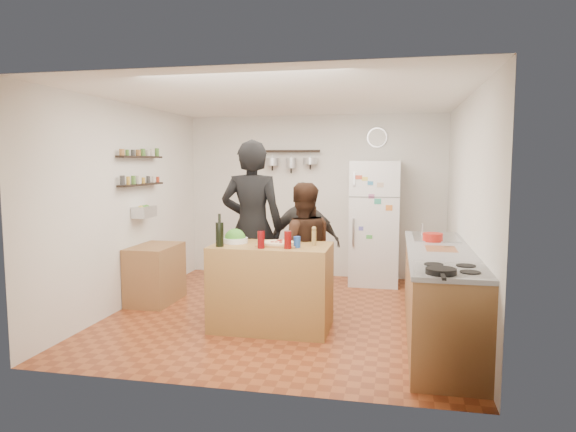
% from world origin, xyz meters
% --- Properties ---
extents(room_shell, '(4.20, 4.20, 4.20)m').
position_xyz_m(room_shell, '(0.00, 0.39, 1.25)').
color(room_shell, brown).
rests_on(room_shell, ground).
extents(prep_island, '(1.25, 0.72, 0.91)m').
position_xyz_m(prep_island, '(-0.04, -0.56, 0.46)').
color(prep_island, olive).
rests_on(prep_island, floor).
extents(pizza_board, '(0.42, 0.34, 0.02)m').
position_xyz_m(pizza_board, '(0.04, -0.58, 0.92)').
color(pizza_board, olive).
rests_on(pizza_board, prep_island).
extents(pizza, '(0.34, 0.34, 0.02)m').
position_xyz_m(pizza, '(0.04, -0.58, 0.94)').
color(pizza, beige).
rests_on(pizza, pizza_board).
extents(salad_bowl, '(0.28, 0.28, 0.06)m').
position_xyz_m(salad_bowl, '(-0.46, -0.51, 0.94)').
color(salad_bowl, silver).
rests_on(salad_bowl, prep_island).
extents(wine_bottle, '(0.08, 0.08, 0.25)m').
position_xyz_m(wine_bottle, '(-0.54, -0.78, 1.04)').
color(wine_bottle, black).
rests_on(wine_bottle, prep_island).
extents(wine_glass_near, '(0.07, 0.07, 0.18)m').
position_xyz_m(wine_glass_near, '(-0.09, -0.80, 1.00)').
color(wine_glass_near, '#60080A').
rests_on(wine_glass_near, prep_island).
extents(wine_glass_far, '(0.07, 0.07, 0.18)m').
position_xyz_m(wine_glass_far, '(0.18, -0.76, 1.00)').
color(wine_glass_far, '#610908').
rests_on(wine_glass_far, prep_island).
extents(pepper_mill, '(0.05, 0.05, 0.16)m').
position_xyz_m(pepper_mill, '(0.41, -0.51, 0.99)').
color(pepper_mill, olive).
rests_on(pepper_mill, prep_island).
extents(salt_canister, '(0.07, 0.07, 0.11)m').
position_xyz_m(salt_canister, '(0.26, -0.68, 0.97)').
color(salt_canister, '#1B4496').
rests_on(salt_canister, prep_island).
extents(person_left, '(0.76, 0.52, 2.04)m').
position_xyz_m(person_left, '(-0.41, -0.02, 1.02)').
color(person_left, black).
rests_on(person_left, floor).
extents(person_center, '(0.88, 0.77, 1.55)m').
position_xyz_m(person_center, '(0.20, -0.07, 0.78)').
color(person_center, black).
rests_on(person_center, floor).
extents(person_back, '(0.93, 0.44, 1.54)m').
position_xyz_m(person_back, '(0.13, 0.47, 0.77)').
color(person_back, '#312E2C').
rests_on(person_back, floor).
extents(counter_run, '(0.63, 2.63, 0.90)m').
position_xyz_m(counter_run, '(1.70, -0.55, 0.45)').
color(counter_run, '#9E7042').
rests_on(counter_run, floor).
extents(stove_top, '(0.60, 0.62, 0.02)m').
position_xyz_m(stove_top, '(1.70, -1.50, 0.91)').
color(stove_top, white).
rests_on(stove_top, counter_run).
extents(skillet, '(0.24, 0.24, 0.05)m').
position_xyz_m(skillet, '(1.60, -1.72, 0.94)').
color(skillet, black).
rests_on(skillet, stove_top).
extents(sink, '(0.50, 0.80, 0.03)m').
position_xyz_m(sink, '(1.70, 0.30, 0.92)').
color(sink, silver).
rests_on(sink, counter_run).
extents(cutting_board, '(0.30, 0.40, 0.02)m').
position_xyz_m(cutting_board, '(1.70, -0.51, 0.91)').
color(cutting_board, '#945935').
rests_on(cutting_board, counter_run).
extents(red_bowl, '(0.22, 0.22, 0.09)m').
position_xyz_m(red_bowl, '(1.65, -0.03, 0.96)').
color(red_bowl, red).
rests_on(red_bowl, counter_run).
extents(fridge, '(0.70, 0.68, 1.80)m').
position_xyz_m(fridge, '(0.95, 1.75, 0.90)').
color(fridge, white).
rests_on(fridge, floor).
extents(wall_clock, '(0.30, 0.03, 0.30)m').
position_xyz_m(wall_clock, '(0.95, 2.08, 2.15)').
color(wall_clock, silver).
rests_on(wall_clock, back_wall).
extents(spice_shelf_lower, '(0.12, 1.00, 0.02)m').
position_xyz_m(spice_shelf_lower, '(-1.93, 0.20, 1.50)').
color(spice_shelf_lower, black).
rests_on(spice_shelf_lower, left_wall).
extents(spice_shelf_upper, '(0.12, 1.00, 0.02)m').
position_xyz_m(spice_shelf_upper, '(-1.93, 0.20, 1.85)').
color(spice_shelf_upper, black).
rests_on(spice_shelf_upper, left_wall).
extents(produce_basket, '(0.18, 0.35, 0.14)m').
position_xyz_m(produce_basket, '(-1.90, 0.20, 1.15)').
color(produce_basket, silver).
rests_on(produce_basket, left_wall).
extents(side_table, '(0.50, 0.80, 0.73)m').
position_xyz_m(side_table, '(-1.74, 0.14, 0.36)').
color(side_table, '#A26E43').
rests_on(side_table, floor).
extents(pot_rack, '(0.90, 0.04, 0.04)m').
position_xyz_m(pot_rack, '(-0.35, 2.00, 1.95)').
color(pot_rack, black).
rests_on(pot_rack, back_wall).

